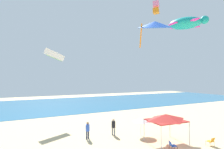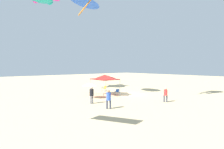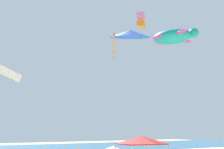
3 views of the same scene
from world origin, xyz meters
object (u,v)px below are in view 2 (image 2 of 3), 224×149
(canopy_tent, at_px, (105,77))
(person_beachcomber, at_px, (109,98))
(person_far_stroller, at_px, (166,94))
(folding_chair_facing_ocean, at_px, (105,88))
(folding_chair_near_cooler, at_px, (117,91))
(beach_umbrella, at_px, (90,84))
(person_kite_handler, at_px, (92,94))
(kite_delta_blue, at_px, (85,0))

(canopy_tent, bearing_deg, person_beachcomber, 144.37)
(canopy_tent, relative_size, person_far_stroller, 2.18)
(folding_chair_facing_ocean, bearing_deg, folding_chair_near_cooler, -12.49)
(beach_umbrella, height_order, person_kite_handler, beach_umbrella)
(beach_umbrella, xyz_separation_m, folding_chair_facing_ocean, (4.14, -5.59, -1.30))
(canopy_tent, relative_size, person_beachcomber, 2.00)
(folding_chair_near_cooler, height_order, kite_delta_blue, kite_delta_blue)
(beach_umbrella, xyz_separation_m, person_kite_handler, (-2.74, 1.60, -0.67))
(beach_umbrella, relative_size, person_kite_handler, 1.09)
(person_kite_handler, relative_size, person_far_stroller, 1.11)
(folding_chair_near_cooler, distance_m, kite_delta_blue, 13.18)
(folding_chair_facing_ocean, bearing_deg, person_kite_handler, -45.57)
(canopy_tent, relative_size, folding_chair_near_cooler, 4.47)
(canopy_tent, bearing_deg, person_kite_handler, 127.57)
(folding_chair_facing_ocean, relative_size, kite_delta_blue, 0.15)
(canopy_tent, bearing_deg, beach_umbrella, 105.20)
(person_kite_handler, xyz_separation_m, person_beachcomber, (-3.08, 0.13, -0.02))
(folding_chair_near_cooler, distance_m, person_beachcomber, 8.64)
(person_kite_handler, bearing_deg, kite_delta_blue, 44.28)
(folding_chair_near_cooler, height_order, folding_chair_facing_ocean, same)
(canopy_tent, relative_size, kite_delta_blue, 0.65)
(canopy_tent, xyz_separation_m, folding_chair_facing_ocean, (3.31, -2.56, -2.07))
(kite_delta_blue, bearing_deg, folding_chair_near_cooler, -82.22)
(folding_chair_facing_ocean, distance_m, person_beachcomber, 12.37)
(canopy_tent, xyz_separation_m, person_far_stroller, (-8.39, -2.17, -1.55))
(person_beachcomber, bearing_deg, kite_delta_blue, 129.16)
(person_far_stroller, bearing_deg, folding_chair_near_cooler, 143.24)
(canopy_tent, distance_m, folding_chair_facing_ocean, 4.67)
(folding_chair_facing_ocean, height_order, person_beachcomber, person_beachcomber)
(canopy_tent, distance_m, folding_chair_near_cooler, 2.73)
(folding_chair_near_cooler, bearing_deg, person_beachcomber, 60.51)
(person_kite_handler, bearing_deg, canopy_tent, 16.80)
(folding_chair_near_cooler, relative_size, person_far_stroller, 0.49)
(person_kite_handler, bearing_deg, person_far_stroller, -56.09)
(beach_umbrella, height_order, person_far_stroller, beach_umbrella)
(person_far_stroller, xyz_separation_m, kite_delta_blue, (9.25, 4.74, 11.88))
(folding_chair_near_cooler, distance_m, person_far_stroller, 7.60)
(canopy_tent, height_order, folding_chair_facing_ocean, canopy_tent)
(person_far_stroller, bearing_deg, kite_delta_blue, 166.01)
(canopy_tent, distance_m, person_kite_handler, 6.02)
(folding_chair_facing_ocean, relative_size, person_beachcomber, 0.45)
(person_far_stroller, bearing_deg, person_beachcomber, -145.25)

